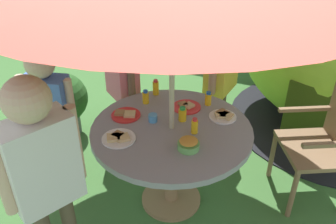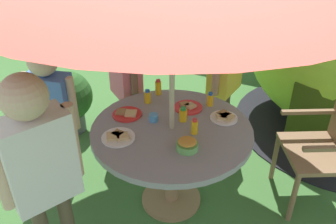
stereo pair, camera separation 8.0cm
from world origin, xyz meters
The scene contains 19 objects.
ground_plane centered at (0.00, 0.00, -0.01)m, with size 10.00×10.00×0.02m, color #3D6B33.
garden_table centered at (0.00, 0.00, 0.59)m, with size 1.15×1.15×0.71m.
wooden_chair centered at (1.05, 0.55, 0.55)m, with size 0.64×0.66×0.97m.
potted_plant centered at (-1.36, 0.47, 0.37)m, with size 0.50×0.50×0.65m.
child_in_yellow_shirt centered at (0.11, 0.89, 0.86)m, with size 0.23×0.45×1.35m.
child_in_pink_shirt centered at (-0.66, 0.47, 0.82)m, with size 0.38×0.34×1.28m.
child_in_blue_shirt centered at (-0.89, -0.21, 0.79)m, with size 0.41×0.25×1.24m.
child_in_white_shirt centered at (-0.40, -0.84, 0.90)m, with size 0.34×0.44×1.41m.
snack_bowl centered at (0.19, -0.18, 0.75)m, with size 0.14×0.14×0.08m.
plate_front_edge centered at (0.00, 0.30, 0.72)m, with size 0.22×0.22×0.03m.
plate_mid_right centered at (-0.37, 0.01, 0.72)m, with size 0.22×0.22×0.03m.
plate_center_front centered at (-0.28, -0.27, 0.72)m, with size 0.23×0.23×0.03m.
plate_far_right centered at (0.30, 0.28, 0.72)m, with size 0.20×0.20×0.03m.
juice_bottle_near_left centered at (0.03, 0.12, 0.76)m, with size 0.06×0.06×0.11m.
juice_bottle_near_right centered at (-0.32, 0.24, 0.76)m, with size 0.05×0.05×0.11m.
juice_bottle_far_left centered at (0.17, 0.01, 0.76)m, with size 0.05×0.05×0.12m.
juice_bottle_center_back centered at (0.14, 0.41, 0.76)m, with size 0.05×0.05×0.11m.
juice_bottle_mid_left centered at (-0.31, 0.40, 0.77)m, with size 0.05×0.05×0.13m.
cup_near centered at (-0.16, 0.02, 0.74)m, with size 0.07×0.07×0.06m, color #4C99D8.
Camera 2 is at (0.87, -1.88, 2.13)m, focal length 37.92 mm.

